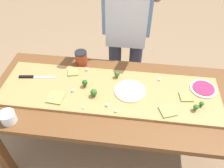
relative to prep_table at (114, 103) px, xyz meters
name	(u,v)px	position (x,y,z in m)	size (l,w,h in m)	color
ground_plane	(114,149)	(0.00, 0.00, -0.66)	(8.00, 8.00, 0.00)	#896B4C
prep_table	(114,103)	(0.00, 0.00, 0.00)	(1.82, 0.79, 0.75)	brown
cutting_board	(109,91)	(-0.04, 0.02, 0.10)	(1.58, 0.46, 0.02)	#B27F47
chefs_knife	(32,77)	(-0.64, 0.08, 0.12)	(0.28, 0.06, 0.02)	#B7BABF
pizza_whole_beet_magenta	(203,89)	(0.64, 0.12, 0.12)	(0.19, 0.19, 0.02)	beige
pizza_whole_cheese_artichoke	(130,91)	(0.11, 0.03, 0.12)	(0.23, 0.23, 0.02)	beige
pizza_slice_center	(56,98)	(-0.40, -0.10, 0.12)	(0.11, 0.11, 0.01)	#899E4C
pizza_slice_near_left	(73,72)	(-0.35, 0.18, 0.12)	(0.08, 0.08, 0.01)	#899E4C
pizza_slice_far_left	(186,97)	(0.50, 0.02, 0.12)	(0.09, 0.09, 0.01)	#899E4C
pizza_slice_far_right	(168,111)	(0.37, -0.12, 0.12)	(0.10, 0.10, 0.01)	#899E4C
broccoli_floret_center_left	(117,74)	(0.00, 0.17, 0.15)	(0.04, 0.04, 0.06)	#366618
broccoli_floret_back_left	(85,83)	(-0.22, 0.04, 0.15)	(0.04, 0.04, 0.06)	#2C5915
broccoli_floret_back_right	(196,107)	(0.55, -0.09, 0.14)	(0.04, 0.04, 0.05)	#366618
broccoli_floret_front_right	(202,104)	(0.60, -0.05, 0.14)	(0.03, 0.03, 0.04)	#366618
broccoli_floret_back_mid	(94,92)	(-0.14, -0.05, 0.15)	(0.05, 0.05, 0.06)	#366618
cheese_crumble_a	(83,107)	(-0.19, -0.17, 0.12)	(0.01, 0.01, 0.01)	white
cheese_crumble_b	(73,91)	(-0.30, -0.02, 0.12)	(0.02, 0.02, 0.02)	white
cheese_crumble_c	(159,80)	(0.32, 0.17, 0.12)	(0.02, 0.02, 0.02)	white
cheese_crumble_d	(87,70)	(-0.24, 0.21, 0.12)	(0.02, 0.02, 0.02)	silver
cheese_crumble_e	(107,105)	(-0.03, -0.13, 0.12)	(0.02, 0.02, 0.02)	silver
cheese_crumble_f	(116,111)	(0.03, -0.17, 0.12)	(0.02, 0.02, 0.02)	silver
flour_cup	(8,118)	(-0.65, -0.32, 0.13)	(0.10, 0.10, 0.08)	white
sauce_jar	(81,58)	(-0.31, 0.31, 0.15)	(0.10, 0.10, 0.12)	#99381E
cook_center	(127,20)	(0.03, 0.64, 0.34)	(0.54, 0.39, 1.67)	#333847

